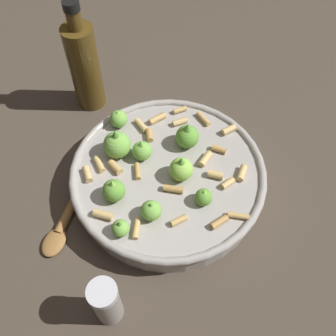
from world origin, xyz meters
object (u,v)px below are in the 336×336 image
at_px(pepper_shaker, 106,302).
at_px(cooking_pan, 167,176).
at_px(olive_oil_bottle, 84,65).
at_px(wooden_spoon, 76,199).

bearing_deg(pepper_shaker, cooking_pan, -176.71).
bearing_deg(cooking_pan, pepper_shaker, 3.29).
relative_size(cooking_pan, olive_oil_bottle, 1.46).
xyz_separation_m(cooking_pan, pepper_shaker, (0.23, 0.01, 0.02)).
height_order(cooking_pan, wooden_spoon, cooking_pan).
distance_m(cooking_pan, wooden_spoon, 0.16).
distance_m(cooking_pan, pepper_shaker, 0.23).
xyz_separation_m(pepper_shaker, olive_oil_bottle, (-0.36, -0.24, 0.05)).
xyz_separation_m(olive_oil_bottle, wooden_spoon, (0.22, 0.10, -0.09)).
height_order(cooking_pan, olive_oil_bottle, olive_oil_bottle).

